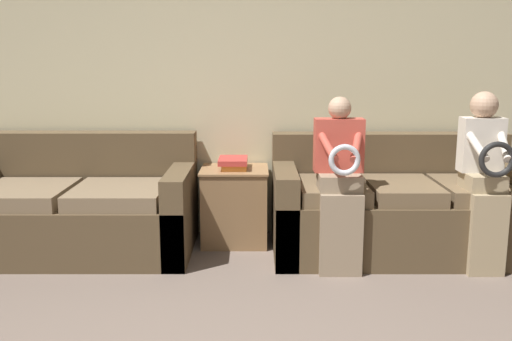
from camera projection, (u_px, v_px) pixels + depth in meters
The scene contains 7 objects.
wall_back at pixel (244, 77), 4.54m from camera, with size 7.89×0.06×2.55m.
couch_main at pixel (395, 210), 4.24m from camera, with size 1.83×0.91×0.85m.
couch_side at pixel (77, 210), 4.25m from camera, with size 1.70×0.93×0.86m.
child_left_seated at pixel (338, 178), 3.81m from camera, with size 0.34×0.37×1.17m.
child_right_seated at pixel (483, 172), 3.81m from camera, with size 0.28×0.38×1.21m.
side_shelf at pixel (233, 204), 4.44m from camera, with size 0.52×0.49×0.59m.
book_stack at pixel (232, 163), 4.38m from camera, with size 0.22×0.32×0.08m.
Camera 1 is at (0.08, -1.75, 1.42)m, focal length 40.00 mm.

